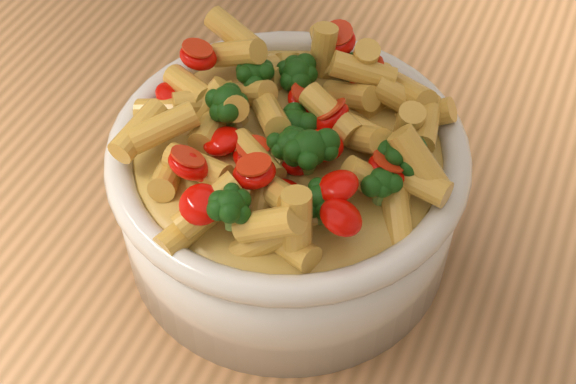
% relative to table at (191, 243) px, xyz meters
% --- Properties ---
extents(table, '(1.20, 0.80, 0.90)m').
position_rel_table_xyz_m(table, '(0.00, 0.00, 0.00)').
color(table, '#B67D4E').
rests_on(table, ground).
extents(serving_bowl, '(0.24, 0.24, 0.10)m').
position_rel_table_xyz_m(serving_bowl, '(0.11, -0.03, 0.15)').
color(serving_bowl, silver).
rests_on(serving_bowl, table).
extents(pasta_salad, '(0.19, 0.19, 0.04)m').
position_rel_table_xyz_m(pasta_salad, '(0.11, -0.03, 0.22)').
color(pasta_salad, gold).
rests_on(pasta_salad, serving_bowl).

